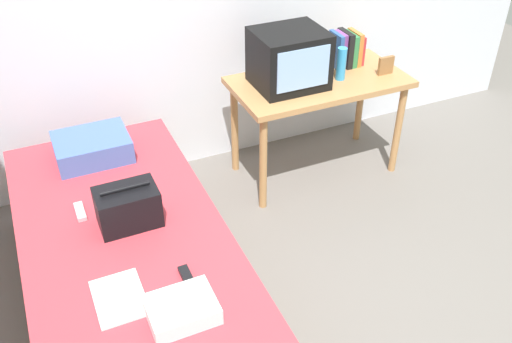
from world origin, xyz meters
name	(u,v)px	position (x,y,z in m)	size (l,w,h in m)	color
bed	(128,268)	(-1.00, 0.76, 0.26)	(1.00, 2.00, 0.54)	#B27F4C
desk	(319,92)	(0.52, 1.48, 0.63)	(1.16, 0.60, 0.72)	#B27F4C
tv	(289,59)	(0.29, 1.50, 0.90)	(0.44, 0.39, 0.36)	black
water_bottle	(341,64)	(0.64, 1.43, 0.83)	(0.06, 0.06, 0.22)	#3399DB
book_row	(347,49)	(0.79, 1.61, 0.84)	(0.21, 0.17, 0.24)	#2D5699
picture_frame	(386,66)	(0.95, 1.37, 0.79)	(0.11, 0.02, 0.12)	olive
pillow	(92,147)	(-0.99, 1.45, 0.61)	(0.42, 0.33, 0.14)	#4766AD
handbag	(128,207)	(-0.94, 0.78, 0.64)	(0.30, 0.20, 0.22)	black
magazine	(119,298)	(-1.11, 0.31, 0.54)	(0.21, 0.29, 0.01)	white
remote_dark	(188,278)	(-0.81, 0.29, 0.55)	(0.04, 0.16, 0.02)	black
remote_silver	(80,212)	(-1.16, 0.96, 0.55)	(0.04, 0.14, 0.02)	#B7B7BC
folded_towel	(182,309)	(-0.89, 0.11, 0.58)	(0.28, 0.22, 0.08)	white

